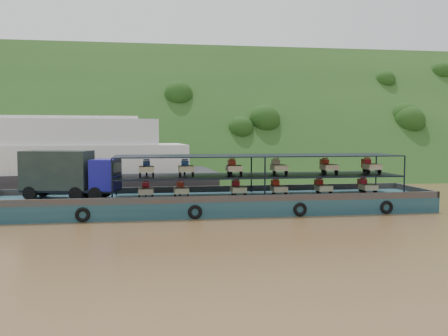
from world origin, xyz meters
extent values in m
plane|color=brown|center=(0.00, 0.00, 0.00)|extent=(160.00, 160.00, 0.00)
cube|color=#193814|center=(0.00, 36.00, 0.00)|extent=(140.00, 39.60, 39.60)
cube|color=#133543|center=(-3.38, -1.30, 0.60)|extent=(35.00, 7.00, 1.20)
cube|color=#592D19|center=(-3.38, 2.10, 1.45)|extent=(35.00, 0.20, 0.50)
cube|color=#592D19|center=(-3.38, -4.70, 1.45)|extent=(35.00, 0.20, 0.50)
cube|color=#592D19|center=(14.02, -1.30, 1.45)|extent=(0.20, 7.00, 0.50)
torus|color=black|center=(-13.38, -4.85, 0.55)|extent=(1.06, 0.26, 1.06)
torus|color=black|center=(-5.38, -4.85, 0.55)|extent=(1.06, 0.26, 1.06)
torus|color=black|center=(2.62, -4.85, 0.55)|extent=(1.06, 0.26, 1.06)
torus|color=black|center=(9.62, -4.85, 0.55)|extent=(1.06, 0.26, 1.06)
cylinder|color=black|center=(-17.70, -1.24, 1.74)|extent=(1.13, 0.62, 1.07)
cylinder|color=black|center=(-17.16, 0.95, 1.74)|extent=(1.13, 0.62, 1.07)
cylinder|color=black|center=(-14.16, -2.12, 1.74)|extent=(1.13, 0.62, 1.07)
cylinder|color=black|center=(-13.62, 0.07, 1.74)|extent=(1.13, 0.62, 1.07)
cylinder|color=black|center=(-12.71, -2.48, 1.74)|extent=(1.13, 0.62, 1.07)
cylinder|color=black|center=(-12.16, -0.30, 1.74)|extent=(1.13, 0.62, 1.07)
cube|color=black|center=(-14.72, -0.82, 1.90)|extent=(7.65, 4.05, 0.21)
cube|color=navy|center=(-12.02, -1.49, 3.13)|extent=(2.39, 2.94, 2.36)
cube|color=black|center=(-11.13, -1.71, 3.56)|extent=(0.58, 2.10, 0.97)
cube|color=black|center=(-15.76, -0.56, 3.45)|extent=(5.62, 3.74, 3.00)
cube|color=black|center=(0.12, -1.30, 2.86)|extent=(23.00, 5.00, 0.12)
cube|color=black|center=(0.12, -1.30, 4.50)|extent=(23.00, 5.00, 0.08)
cylinder|color=black|center=(-11.38, -3.80, 2.85)|extent=(0.12, 0.12, 3.30)
cylinder|color=black|center=(-11.38, 1.20, 2.85)|extent=(0.12, 0.12, 3.30)
cylinder|color=black|center=(0.12, -3.80, 2.85)|extent=(0.12, 0.12, 3.30)
cylinder|color=black|center=(0.12, 1.20, 2.85)|extent=(0.12, 0.12, 3.30)
cylinder|color=black|center=(11.62, -3.80, 2.85)|extent=(0.12, 0.12, 3.30)
cylinder|color=black|center=(11.62, 1.20, 2.85)|extent=(0.12, 0.12, 3.30)
cylinder|color=black|center=(-8.94, -0.25, 1.46)|extent=(0.12, 0.52, 0.52)
cylinder|color=black|center=(-9.44, -2.05, 1.46)|extent=(0.14, 0.52, 0.52)
cylinder|color=black|center=(-8.44, -2.05, 1.46)|extent=(0.14, 0.52, 0.52)
cube|color=tan|center=(-8.94, -1.70, 1.80)|extent=(1.15, 1.50, 0.44)
cube|color=red|center=(-8.94, -0.55, 1.98)|extent=(0.55, 0.80, 0.80)
cube|color=red|center=(-8.94, -0.75, 2.48)|extent=(0.50, 0.10, 0.10)
cylinder|color=black|center=(-6.17, -0.25, 1.46)|extent=(0.12, 0.52, 0.52)
cylinder|color=black|center=(-6.67, -2.05, 1.46)|extent=(0.14, 0.52, 0.52)
cylinder|color=black|center=(-5.67, -2.05, 1.46)|extent=(0.14, 0.52, 0.52)
cube|color=tan|center=(-6.17, -1.70, 1.80)|extent=(1.15, 1.50, 0.44)
cube|color=#B9210C|center=(-6.17, -0.55, 1.98)|extent=(0.55, 0.80, 0.80)
cube|color=#B9210C|center=(-6.17, -0.75, 2.48)|extent=(0.50, 0.10, 0.10)
cylinder|color=black|center=(-1.58, -0.25, 1.46)|extent=(0.12, 0.52, 0.52)
cylinder|color=black|center=(-2.08, -2.05, 1.46)|extent=(0.14, 0.52, 0.52)
cylinder|color=black|center=(-1.08, -2.05, 1.46)|extent=(0.14, 0.52, 0.52)
cube|color=#C0BB88|center=(-1.58, -1.70, 1.80)|extent=(1.15, 1.50, 0.44)
cube|color=#B80C1A|center=(-1.58, -0.55, 1.98)|extent=(0.55, 0.80, 0.80)
cube|color=#B80C1A|center=(-1.58, -0.75, 2.48)|extent=(0.50, 0.10, 0.10)
cylinder|color=black|center=(1.78, -0.25, 1.46)|extent=(0.12, 0.52, 0.52)
cylinder|color=black|center=(1.28, -2.05, 1.46)|extent=(0.14, 0.52, 0.52)
cylinder|color=black|center=(2.28, -2.05, 1.46)|extent=(0.14, 0.52, 0.52)
cube|color=#C1B389|center=(1.78, -1.70, 1.80)|extent=(1.15, 1.50, 0.44)
cube|color=red|center=(1.78, -0.55, 1.98)|extent=(0.55, 0.80, 0.80)
cube|color=red|center=(1.78, -0.75, 2.48)|extent=(0.50, 0.10, 0.10)
cylinder|color=black|center=(5.58, -0.25, 1.46)|extent=(0.12, 0.52, 0.52)
cylinder|color=black|center=(5.08, -2.05, 1.46)|extent=(0.14, 0.52, 0.52)
cylinder|color=black|center=(6.08, -2.05, 1.46)|extent=(0.14, 0.52, 0.52)
cube|color=beige|center=(5.58, -1.70, 1.80)|extent=(1.15, 1.50, 0.44)
cube|color=#B40D0C|center=(5.58, -0.55, 1.98)|extent=(0.55, 0.80, 0.80)
cube|color=#B40D0C|center=(5.58, -0.75, 2.48)|extent=(0.50, 0.10, 0.10)
cylinder|color=black|center=(9.51, -0.25, 1.46)|extent=(0.12, 0.52, 0.52)
cylinder|color=black|center=(9.01, -2.05, 1.46)|extent=(0.14, 0.52, 0.52)
cylinder|color=black|center=(10.01, -2.05, 1.46)|extent=(0.14, 0.52, 0.52)
cube|color=beige|center=(9.51, -1.70, 1.80)|extent=(1.15, 1.50, 0.44)
cube|color=red|center=(9.51, -0.55, 1.98)|extent=(0.55, 0.80, 0.80)
cube|color=red|center=(9.51, -0.75, 2.48)|extent=(0.50, 0.10, 0.10)
cylinder|color=black|center=(-8.86, -0.25, 3.18)|extent=(0.12, 0.52, 0.52)
cylinder|color=black|center=(-9.36, -2.05, 3.18)|extent=(0.14, 0.52, 0.52)
cylinder|color=black|center=(-8.36, -2.05, 3.18)|extent=(0.14, 0.52, 0.52)
cube|color=beige|center=(-8.86, -1.70, 3.52)|extent=(1.15, 1.50, 0.44)
cube|color=navy|center=(-8.86, -0.55, 3.70)|extent=(0.55, 0.80, 0.80)
cube|color=navy|center=(-8.86, -0.75, 4.20)|extent=(0.50, 0.10, 0.10)
cylinder|color=black|center=(-5.79, -0.25, 3.18)|extent=(0.12, 0.52, 0.52)
cylinder|color=black|center=(-6.29, -2.05, 3.18)|extent=(0.14, 0.52, 0.52)
cylinder|color=black|center=(-5.29, -2.05, 3.18)|extent=(0.14, 0.52, 0.52)
cube|color=#BCB785|center=(-5.79, -1.70, 3.52)|extent=(1.15, 1.50, 0.44)
cube|color=#1A489E|center=(-5.79, -0.55, 3.70)|extent=(0.55, 0.80, 0.80)
cube|color=#1A489E|center=(-5.79, -0.75, 4.20)|extent=(0.50, 0.10, 0.10)
cylinder|color=black|center=(-1.92, -0.25, 3.18)|extent=(0.12, 0.52, 0.52)
cylinder|color=black|center=(-2.42, -2.05, 3.18)|extent=(0.14, 0.52, 0.52)
cylinder|color=black|center=(-1.42, -2.05, 3.18)|extent=(0.14, 0.52, 0.52)
cube|color=beige|center=(-1.92, -1.70, 3.52)|extent=(1.15, 1.50, 0.44)
cube|color=red|center=(-1.92, -0.55, 3.70)|extent=(0.55, 0.80, 0.80)
cube|color=red|center=(-1.92, -0.75, 4.20)|extent=(0.50, 0.10, 0.10)
cylinder|color=black|center=(1.81, -0.25, 3.18)|extent=(0.12, 0.52, 0.52)
cylinder|color=black|center=(1.31, -2.05, 3.18)|extent=(0.14, 0.52, 0.52)
cylinder|color=black|center=(2.31, -2.05, 3.18)|extent=(0.14, 0.52, 0.52)
cube|color=#B8B482|center=(1.81, -1.70, 3.52)|extent=(1.15, 1.50, 0.44)
cube|color=#C5AF8B|center=(1.81, -0.55, 3.70)|extent=(0.55, 0.80, 0.80)
cube|color=#C5AF8B|center=(1.81, -0.75, 4.20)|extent=(0.50, 0.10, 0.10)
cylinder|color=black|center=(6.07, -0.25, 3.18)|extent=(0.12, 0.52, 0.52)
cylinder|color=black|center=(5.57, -2.05, 3.18)|extent=(0.14, 0.52, 0.52)
cylinder|color=black|center=(6.57, -2.05, 3.18)|extent=(0.14, 0.52, 0.52)
cube|color=tan|center=(6.07, -1.70, 3.52)|extent=(1.15, 1.50, 0.44)
cube|color=red|center=(6.07, -0.55, 3.70)|extent=(0.55, 0.80, 0.80)
cube|color=red|center=(6.07, -0.75, 4.20)|extent=(0.50, 0.10, 0.10)
cylinder|color=black|center=(9.83, -0.25, 3.18)|extent=(0.12, 0.52, 0.52)
cylinder|color=black|center=(9.33, -2.05, 3.18)|extent=(0.14, 0.52, 0.52)
cylinder|color=black|center=(10.33, -2.05, 3.18)|extent=(0.14, 0.52, 0.52)
cube|color=beige|center=(9.83, -1.70, 3.52)|extent=(1.15, 1.50, 0.44)
cube|color=red|center=(9.83, -0.55, 3.70)|extent=(0.55, 0.80, 0.80)
cube|color=red|center=(9.83, -0.75, 4.20)|extent=(0.50, 0.10, 0.10)
cube|color=black|center=(-21.69, 11.79, 1.19)|extent=(40.11, 12.50, 2.37)
cube|color=silver|center=(-21.69, 11.79, 3.76)|extent=(34.13, 11.12, 2.77)
cube|color=silver|center=(-21.69, 11.79, 6.43)|extent=(28.14, 9.73, 2.57)
cube|color=silver|center=(-21.69, 11.79, 7.86)|extent=(24.13, 8.48, 0.30)
camera|label=1|loc=(-8.91, -40.95, 6.38)|focal=40.00mm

